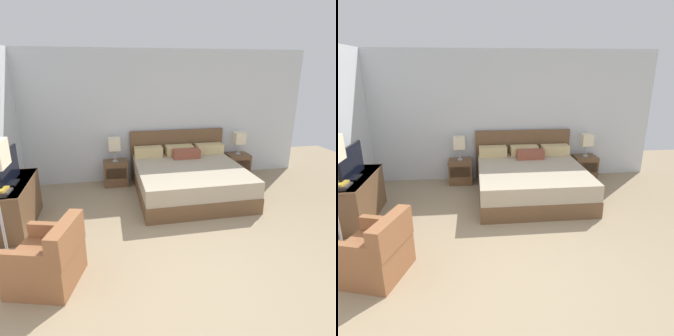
{
  "view_description": "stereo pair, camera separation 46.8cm",
  "coord_description": "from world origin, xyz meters",
  "views": [
    {
      "loc": [
        -1.01,
        -2.55,
        2.29
      ],
      "look_at": [
        -0.06,
        2.0,
        0.75
      ],
      "focal_mm": 32.0,
      "sensor_mm": 36.0,
      "label": 1
    },
    {
      "loc": [
        -0.55,
        -2.62,
        2.29
      ],
      "look_at": [
        -0.06,
        2.0,
        0.75
      ],
      "focal_mm": 32.0,
      "sensor_mm": 36.0,
      "label": 2
    }
  ],
  "objects": [
    {
      "name": "armchair_by_window",
      "position": [
        -1.72,
        0.47,
        0.28
      ],
      "size": [
        0.85,
        0.85,
        0.76
      ],
      "color": "#935B38",
      "rests_on": "ground"
    },
    {
      "name": "table_lamp_left",
      "position": [
        -0.88,
        3.38,
        0.86
      ],
      "size": [
        0.23,
        0.23,
        0.48
      ],
      "color": "#B7B7BC",
      "rests_on": "nightstand_left"
    },
    {
      "name": "dresser",
      "position": [
        -2.42,
        1.93,
        0.37
      ],
      "size": [
        0.47,
        1.29,
        0.71
      ],
      "color": "brown",
      "rests_on": "ground"
    },
    {
      "name": "book_red_cover",
      "position": [
        -2.43,
        1.44,
        0.73
      ],
      "size": [
        0.19,
        0.19,
        0.04
      ],
      "primitive_type": "cube",
      "rotation": [
        0.0,
        0.0,
        0.02
      ],
      "color": "#383333",
      "rests_on": "dresser"
    },
    {
      "name": "bed",
      "position": [
        0.46,
        2.61,
        0.31
      ],
      "size": [
        2.03,
        2.1,
        1.06
      ],
      "color": "brown",
      "rests_on": "ground"
    },
    {
      "name": "book_small_top",
      "position": [
        -2.43,
        1.44,
        0.79
      ],
      "size": [
        0.21,
        0.22,
        0.03
      ],
      "primitive_type": "cube",
      "rotation": [
        0.0,
        0.0,
        -0.14
      ],
      "color": "gold",
      "rests_on": "book_blue_cover"
    },
    {
      "name": "table_lamp_right",
      "position": [
        1.8,
        3.38,
        0.86
      ],
      "size": [
        0.23,
        0.23,
        0.48
      ],
      "color": "#B7B7BC",
      "rests_on": "nightstand_right"
    },
    {
      "name": "book_blue_cover",
      "position": [
        -2.42,
        1.44,
        0.76
      ],
      "size": [
        0.27,
        0.22,
        0.03
      ],
      "primitive_type": "cube",
      "rotation": [
        0.0,
        0.0,
        -0.08
      ],
      "color": "#383333",
      "rests_on": "book_red_cover"
    },
    {
      "name": "nightstand_right",
      "position": [
        1.8,
        3.38,
        0.25
      ],
      "size": [
        0.48,
        0.4,
        0.5
      ],
      "color": "brown",
      "rests_on": "ground"
    },
    {
      "name": "wall_back",
      "position": [
        0.0,
        3.67,
        1.34
      ],
      "size": [
        6.55,
        0.06,
        2.68
      ],
      "primitive_type": "cube",
      "color": "silver",
      "rests_on": "ground"
    },
    {
      "name": "tv",
      "position": [
        -2.41,
        1.87,
        0.95
      ],
      "size": [
        0.18,
        0.88,
        0.5
      ],
      "color": "black",
      "rests_on": "dresser"
    },
    {
      "name": "nightstand_left",
      "position": [
        -0.88,
        3.38,
        0.25
      ],
      "size": [
        0.48,
        0.4,
        0.5
      ],
      "color": "brown",
      "rests_on": "ground"
    },
    {
      "name": "ground_plane",
      "position": [
        0.0,
        0.0,
        0.0
      ],
      "size": [
        10.92,
        10.92,
        0.0
      ],
      "primitive_type": "plane",
      "color": "#998466"
    }
  ]
}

